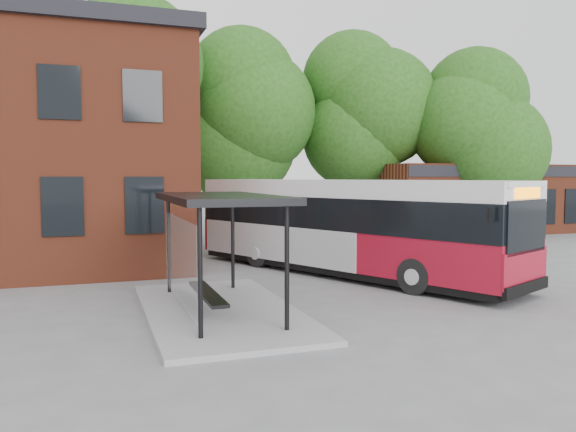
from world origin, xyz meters
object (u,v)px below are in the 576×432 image
object	(u,v)px
bicycle_4	(456,232)
bicycle_6	(465,231)
bicycle_3	(436,231)
bus_shelter	(219,254)
bicycle_1	(419,233)
bicycle_5	(452,229)
bicycle_2	(444,234)
bicycle_0	(397,235)
bicycle_7	(475,230)
city_bus	(344,227)

from	to	relation	value
bicycle_4	bicycle_6	xyz separation A→B (m)	(1.04, 0.73, -0.05)
bicycle_3	bicycle_6	size ratio (longest dim) A/B	1.10
bus_shelter	bicycle_1	distance (m)	16.62
bicycle_3	bicycle_5	distance (m)	1.65
bicycle_2	bicycle_0	bearing A→B (deg)	41.74
bus_shelter	bicycle_4	distance (m)	18.23
bus_shelter	bicycle_7	world-z (taller)	bus_shelter
bicycle_0	bicycle_7	xyz separation A→B (m)	(4.93, 0.38, 0.07)
bus_shelter	bicycle_2	world-z (taller)	bus_shelter
bicycle_0	bicycle_1	size ratio (longest dim) A/B	0.91
bus_shelter	bicycle_0	size ratio (longest dim) A/B	4.52
city_bus	bicycle_1	distance (m)	10.09
bicycle_5	bicycle_7	world-z (taller)	bicycle_5
bicycle_0	bicycle_2	size ratio (longest dim) A/B	0.82
city_bus	bicycle_3	size ratio (longest dim) A/B	6.82
bicycle_0	bicycle_6	bearing A→B (deg)	-91.17
bicycle_0	bicycle_6	size ratio (longest dim) A/B	0.92
bicycle_4	bicycle_1	bearing A→B (deg)	64.34
bicycle_0	bicycle_3	bearing A→B (deg)	-95.82
city_bus	bicycle_5	world-z (taller)	city_bus
bicycle_4	bicycle_3	bearing A→B (deg)	47.62
bicycle_6	bicycle_7	distance (m)	0.67
bicycle_2	bicycle_3	size ratio (longest dim) A/B	1.02
bicycle_1	bicycle_6	size ratio (longest dim) A/B	1.01
bicycle_1	bicycle_3	world-z (taller)	bicycle_3
bicycle_1	bicycle_5	xyz separation A→B (m)	(2.65, 0.97, 0.04)
bicycle_6	bus_shelter	bearing A→B (deg)	151.33
city_bus	bicycle_6	size ratio (longest dim) A/B	7.48
bicycle_5	bicycle_7	bearing A→B (deg)	-93.96
bus_shelter	bicycle_0	world-z (taller)	bus_shelter
bicycle_1	bicycle_2	size ratio (longest dim) A/B	0.90
bicycle_0	bicycle_3	xyz separation A→B (m)	(2.25, 0.03, 0.15)
bicycle_7	bicycle_6	bearing A→B (deg)	105.47
bicycle_1	bicycle_7	distance (m)	3.90
bicycle_7	bicycle_0	bearing A→B (deg)	112.49
bicycle_2	bicycle_7	bearing A→B (deg)	-86.43
bicycle_4	bicycle_5	bearing A→B (deg)	-47.32
city_bus	bicycle_7	distance (m)	13.48
bicycle_2	bicycle_7	world-z (taller)	bicycle_2
city_bus	bicycle_5	xyz separation A→B (m)	(9.97, 7.84, -1.05)
bus_shelter	bicycle_1	size ratio (longest dim) A/B	4.13
city_bus	bicycle_3	world-z (taller)	city_bus
bicycle_4	bicycle_6	size ratio (longest dim) A/B	1.12
city_bus	bicycle_5	distance (m)	12.72
bicycle_0	bicycle_5	bearing A→B (deg)	-85.10
bicycle_1	bicycle_4	distance (m)	2.16
bicycle_1	bicycle_2	world-z (taller)	bicycle_1
bicycle_7	bus_shelter	bearing A→B (deg)	143.26
bicycle_2	bicycle_7	xyz separation A→B (m)	(2.92, 1.38, -0.02)
city_bus	bicycle_4	world-z (taller)	city_bus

